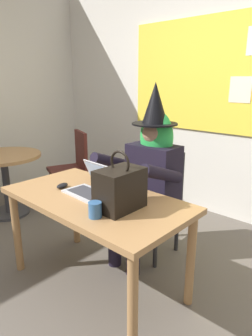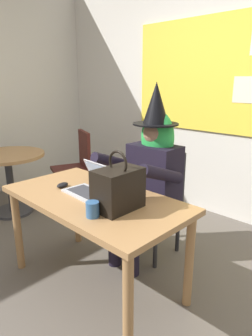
# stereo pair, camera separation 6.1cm
# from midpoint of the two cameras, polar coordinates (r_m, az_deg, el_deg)

# --- Properties ---
(ground_plane) EXTENTS (24.00, 24.00, 0.00)m
(ground_plane) POSITION_cam_midpoint_polar(r_m,az_deg,el_deg) (2.40, -5.53, -22.25)
(ground_plane) COLOR #5B544C
(wall_back_bulletin) EXTENTS (5.27, 2.02, 2.92)m
(wall_back_bulletin) POSITION_cam_midpoint_polar(r_m,az_deg,el_deg) (3.40, 18.53, 15.12)
(wall_back_bulletin) COLOR silver
(wall_back_bulletin) RESTS_ON ground
(desk_main) EXTENTS (1.35, 0.72, 0.72)m
(desk_main) POSITION_cam_midpoint_polar(r_m,az_deg,el_deg) (2.14, -6.74, -7.77)
(desk_main) COLOR #A37547
(desk_main) RESTS_ON ground
(chair_at_desk) EXTENTS (0.44, 0.44, 0.91)m
(chair_at_desk) POSITION_cam_midpoint_polar(r_m,az_deg,el_deg) (2.66, 5.19, -5.28)
(chair_at_desk) COLOR black
(chair_at_desk) RESTS_ON ground
(person_costumed) EXTENTS (0.60, 0.65, 1.49)m
(person_costumed) POSITION_cam_midpoint_polar(r_m,az_deg,el_deg) (2.48, 3.73, 0.23)
(person_costumed) COLOR black
(person_costumed) RESTS_ON ground
(laptop) EXTENTS (0.35, 0.32, 0.21)m
(laptop) POSITION_cam_midpoint_polar(r_m,az_deg,el_deg) (2.18, -7.15, -3.45)
(laptop) COLOR #B7B7BC
(laptop) RESTS_ON desk_main
(computer_mouse) EXTENTS (0.08, 0.11, 0.03)m
(computer_mouse) POSITION_cam_midpoint_polar(r_m,az_deg,el_deg) (2.32, -12.79, -3.30)
(computer_mouse) COLOR black
(computer_mouse) RESTS_ON desk_main
(handbag) EXTENTS (0.20, 0.30, 0.38)m
(handbag) POSITION_cam_midpoint_polar(r_m,az_deg,el_deg) (1.86, -2.09, -3.94)
(handbag) COLOR black
(handbag) RESTS_ON desk_main
(coffee_mug) EXTENTS (0.08, 0.08, 0.09)m
(coffee_mug) POSITION_cam_midpoint_polar(r_m,az_deg,el_deg) (1.79, -6.90, -7.92)
(coffee_mug) COLOR #336099
(coffee_mug) RESTS_ON desk_main
(side_table_round) EXTENTS (0.81, 0.81, 0.71)m
(side_table_round) POSITION_cam_midpoint_polar(r_m,az_deg,el_deg) (3.63, -22.57, -0.41)
(side_table_round) COLOR #A37547
(side_table_round) RESTS_ON ground
(chair_spare_by_window) EXTENTS (0.55, 0.55, 0.91)m
(chair_spare_by_window) POSITION_cam_midpoint_polar(r_m,az_deg,el_deg) (3.74, -10.50, 0.79)
(chair_spare_by_window) COLOR #4C1E19
(chair_spare_by_window) RESTS_ON ground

